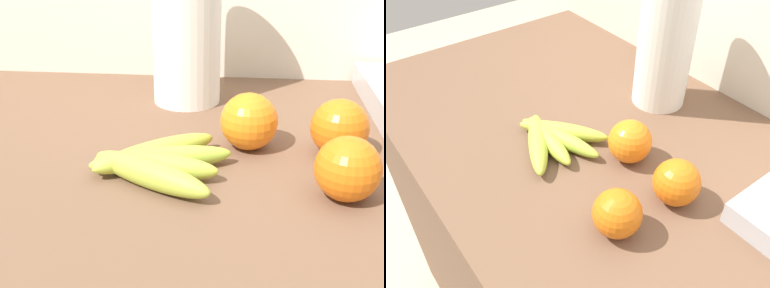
% 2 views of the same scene
% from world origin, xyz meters
% --- Properties ---
extents(wall_back, '(1.95, 0.06, 1.30)m').
position_xyz_m(wall_back, '(0.00, 0.37, 0.65)').
color(wall_back, silver).
rests_on(wall_back, ground).
extents(banana_bunch, '(0.19, 0.19, 0.04)m').
position_xyz_m(banana_bunch, '(-0.25, -0.09, 0.90)').
color(banana_bunch, '#AABE3F').
rests_on(banana_bunch, counter).
extents(orange_back_right, '(0.08, 0.08, 0.08)m').
position_xyz_m(orange_back_right, '(-0.01, -0.12, 0.92)').
color(orange_back_right, orange).
rests_on(orange_back_right, counter).
extents(orange_front, '(0.08, 0.08, 0.08)m').
position_xyz_m(orange_front, '(-0.12, 0.01, 0.92)').
color(orange_front, orange).
rests_on(orange_front, counter).
extents(orange_center, '(0.08, 0.08, 0.08)m').
position_xyz_m(orange_center, '(0.00, 0.00, 0.92)').
color(orange_center, orange).
rests_on(orange_center, counter).
extents(paper_towel_roll, '(0.12, 0.12, 0.32)m').
position_xyz_m(paper_towel_roll, '(-0.23, 0.20, 1.02)').
color(paper_towel_roll, white).
rests_on(paper_towel_roll, counter).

